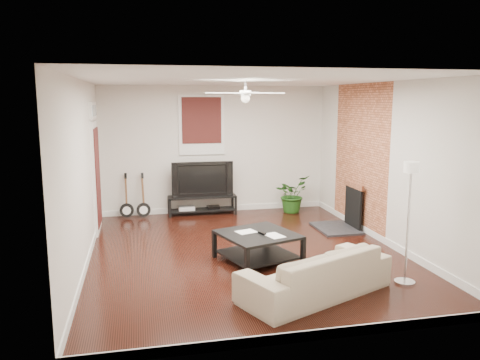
% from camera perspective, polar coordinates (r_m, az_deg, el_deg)
% --- Properties ---
extents(room, '(5.01, 6.01, 2.81)m').
position_cam_1_polar(room, '(7.61, 0.64, 1.36)').
color(room, black).
rests_on(room, ground).
extents(brick_accent, '(0.02, 2.20, 2.80)m').
position_cam_1_polar(brick_accent, '(9.39, 14.23, 2.65)').
color(brick_accent, '#A15434').
rests_on(brick_accent, floor).
extents(fireplace, '(0.80, 1.10, 0.92)m').
position_cam_1_polar(fireplace, '(9.42, 12.42, -3.06)').
color(fireplace, black).
rests_on(fireplace, floor).
extents(window_back, '(1.00, 0.06, 1.30)m').
position_cam_1_polar(window_back, '(10.42, -4.64, 6.62)').
color(window_back, '#34120E').
rests_on(window_back, wall_back).
extents(door_left, '(0.08, 1.00, 2.50)m').
position_cam_1_polar(door_left, '(9.36, -16.91, 1.58)').
color(door_left, white).
rests_on(door_left, wall_left).
extents(tv_stand, '(1.48, 0.40, 0.42)m').
position_cam_1_polar(tv_stand, '(10.46, -4.57, -3.01)').
color(tv_stand, black).
rests_on(tv_stand, floor).
extents(tv, '(1.33, 0.17, 0.77)m').
position_cam_1_polar(tv, '(10.37, -4.63, 0.20)').
color(tv, black).
rests_on(tv, tv_stand).
extents(coffee_table, '(1.35, 1.35, 0.45)m').
position_cam_1_polar(coffee_table, '(7.47, 2.14, -8.06)').
color(coffee_table, black).
rests_on(coffee_table, floor).
extents(sofa, '(2.23, 1.59, 0.61)m').
position_cam_1_polar(sofa, '(6.29, 9.08, -10.89)').
color(sofa, tan).
rests_on(sofa, floor).
extents(floor_lamp, '(0.37, 0.37, 1.70)m').
position_cam_1_polar(floor_lamp, '(6.81, 19.59, -4.94)').
color(floor_lamp, white).
rests_on(floor_lamp, floor).
extents(potted_plant, '(0.98, 0.97, 0.82)m').
position_cam_1_polar(potted_plant, '(10.65, 6.25, -1.69)').
color(potted_plant, '#1F5117').
rests_on(potted_plant, floor).
extents(guitar_left, '(0.30, 0.21, 0.96)m').
position_cam_1_polar(guitar_left, '(10.30, -13.54, -1.91)').
color(guitar_left, black).
rests_on(guitar_left, floor).
extents(guitar_right, '(0.32, 0.24, 0.96)m').
position_cam_1_polar(guitar_right, '(10.26, -11.59, -1.87)').
color(guitar_right, black).
rests_on(guitar_right, floor).
extents(ceiling_fan, '(1.24, 1.24, 0.32)m').
position_cam_1_polar(ceiling_fan, '(7.53, 0.66, 10.43)').
color(ceiling_fan, white).
rests_on(ceiling_fan, ceiling).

